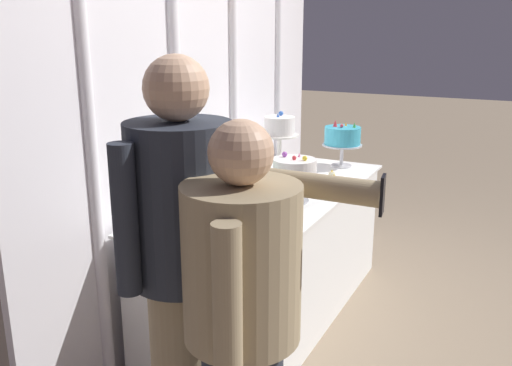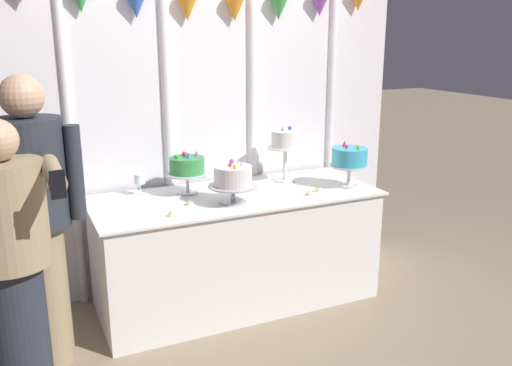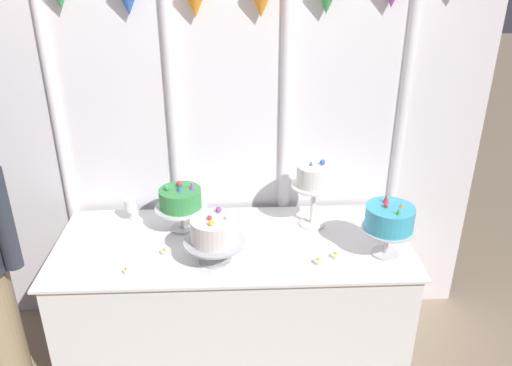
{
  "view_description": "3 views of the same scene",
  "coord_description": "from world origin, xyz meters",
  "px_view_note": "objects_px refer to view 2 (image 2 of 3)",
  "views": [
    {
      "loc": [
        -2.8,
        -1.2,
        1.71
      ],
      "look_at": [
        -0.05,
        0.19,
        0.85
      ],
      "focal_mm": 38.64,
      "sensor_mm": 36.0,
      "label": 1
    },
    {
      "loc": [
        -1.34,
        -3.14,
        1.83
      ],
      "look_at": [
        0.12,
        0.04,
        0.86
      ],
      "focal_mm": 38.0,
      "sensor_mm": 36.0,
      "label": 2
    },
    {
      "loc": [
        0.02,
        -2.27,
        2.26
      ],
      "look_at": [
        0.13,
        0.24,
        1.07
      ],
      "focal_mm": 35.55,
      "sensor_mm": 36.0,
      "label": 3
    }
  ],
  "objects_px": {
    "cake_display_leftmost": "(187,167)",
    "guest_man_dark_suit": "(35,215)",
    "tealight_far_left": "(171,215)",
    "tealight_far_right": "(318,190)",
    "wine_glass": "(140,180)",
    "cake_display_midleft": "(233,178)",
    "cake_table": "(237,248)",
    "tealight_near_left": "(189,204)",
    "tealight_near_right": "(309,194)",
    "cake_display_midright": "(285,142)",
    "guest_girl_blue_dress": "(11,258)",
    "cake_display_rightmost": "(349,158)"
  },
  "relations": [
    {
      "from": "cake_table",
      "to": "tealight_far_right",
      "type": "relative_size",
      "value": 41.58
    },
    {
      "from": "tealight_near_left",
      "to": "tealight_near_right",
      "type": "relative_size",
      "value": 1.03
    },
    {
      "from": "guest_girl_blue_dress",
      "to": "wine_glass",
      "type": "bearing_deg",
      "value": 44.62
    },
    {
      "from": "wine_glass",
      "to": "cake_display_midleft",
      "type": "bearing_deg",
      "value": -40.27
    },
    {
      "from": "tealight_near_right",
      "to": "cake_display_midright",
      "type": "bearing_deg",
      "value": 86.81
    },
    {
      "from": "cake_table",
      "to": "cake_display_rightmost",
      "type": "distance_m",
      "value": 1.01
    },
    {
      "from": "cake_display_leftmost",
      "to": "wine_glass",
      "type": "xyz_separation_m",
      "value": [
        -0.3,
        0.1,
        -0.08
      ]
    },
    {
      "from": "tealight_near_left",
      "to": "tealight_near_right",
      "type": "height_order",
      "value": "tealight_near_right"
    },
    {
      "from": "cake_table",
      "to": "guest_girl_blue_dress",
      "type": "relative_size",
      "value": 1.32
    },
    {
      "from": "cake_display_rightmost",
      "to": "guest_man_dark_suit",
      "type": "xyz_separation_m",
      "value": [
        -2.07,
        -0.08,
        -0.11
      ]
    },
    {
      "from": "cake_display_midright",
      "to": "cake_display_rightmost",
      "type": "height_order",
      "value": "cake_display_midright"
    },
    {
      "from": "cake_display_rightmost",
      "to": "guest_man_dark_suit",
      "type": "bearing_deg",
      "value": -177.9
    },
    {
      "from": "wine_glass",
      "to": "tealight_near_left",
      "type": "height_order",
      "value": "wine_glass"
    },
    {
      "from": "tealight_near_left",
      "to": "guest_girl_blue_dress",
      "type": "distance_m",
      "value": 1.14
    },
    {
      "from": "cake_display_midright",
      "to": "cake_display_midleft",
      "type": "bearing_deg",
      "value": -148.11
    },
    {
      "from": "tealight_far_left",
      "to": "guest_girl_blue_dress",
      "type": "height_order",
      "value": "guest_girl_blue_dress"
    },
    {
      "from": "tealight_far_right",
      "to": "cake_display_midleft",
      "type": "bearing_deg",
      "value": 179.56
    },
    {
      "from": "cake_table",
      "to": "tealight_far_right",
      "type": "bearing_deg",
      "value": -18.13
    },
    {
      "from": "cake_display_rightmost",
      "to": "tealight_far_right",
      "type": "distance_m",
      "value": 0.33
    },
    {
      "from": "cake_display_midleft",
      "to": "tealight_near_left",
      "type": "height_order",
      "value": "cake_display_midleft"
    },
    {
      "from": "tealight_far_right",
      "to": "guest_man_dark_suit",
      "type": "relative_size",
      "value": 0.03
    },
    {
      "from": "guest_man_dark_suit",
      "to": "guest_girl_blue_dress",
      "type": "relative_size",
      "value": 1.12
    },
    {
      "from": "cake_display_rightmost",
      "to": "guest_girl_blue_dress",
      "type": "relative_size",
      "value": 0.22
    },
    {
      "from": "guest_man_dark_suit",
      "to": "cake_table",
      "type": "bearing_deg",
      "value": 10.17
    },
    {
      "from": "cake_display_rightmost",
      "to": "guest_girl_blue_dress",
      "type": "xyz_separation_m",
      "value": [
        -2.2,
        -0.4,
        -0.2
      ]
    },
    {
      "from": "cake_display_midleft",
      "to": "tealight_far_right",
      "type": "relative_size",
      "value": 6.88
    },
    {
      "from": "cake_display_leftmost",
      "to": "guest_man_dark_suit",
      "type": "bearing_deg",
      "value": -158.66
    },
    {
      "from": "tealight_far_left",
      "to": "guest_man_dark_suit",
      "type": "distance_m",
      "value": 0.75
    },
    {
      "from": "cake_display_leftmost",
      "to": "guest_man_dark_suit",
      "type": "distance_m",
      "value": 1.06
    },
    {
      "from": "cake_display_leftmost",
      "to": "tealight_far_left",
      "type": "bearing_deg",
      "value": -119.89
    },
    {
      "from": "guest_man_dark_suit",
      "to": "guest_girl_blue_dress",
      "type": "height_order",
      "value": "guest_man_dark_suit"
    },
    {
      "from": "tealight_far_right",
      "to": "wine_glass",
      "type": "bearing_deg",
      "value": 159.16
    },
    {
      "from": "cake_display_midright",
      "to": "cake_display_rightmost",
      "type": "distance_m",
      "value": 0.48
    },
    {
      "from": "cake_display_rightmost",
      "to": "wine_glass",
      "type": "distance_m",
      "value": 1.45
    },
    {
      "from": "guest_man_dark_suit",
      "to": "tealight_far_right",
      "type": "bearing_deg",
      "value": 1.66
    },
    {
      "from": "cake_table",
      "to": "cake_display_midright",
      "type": "distance_m",
      "value": 0.84
    },
    {
      "from": "tealight_far_left",
      "to": "tealight_near_left",
      "type": "relative_size",
      "value": 0.77
    },
    {
      "from": "cake_table",
      "to": "tealight_near_left",
      "type": "height_order",
      "value": "tealight_near_left"
    },
    {
      "from": "cake_display_leftmost",
      "to": "guest_man_dark_suit",
      "type": "xyz_separation_m",
      "value": [
        -0.98,
        -0.38,
        -0.08
      ]
    },
    {
      "from": "guest_man_dark_suit",
      "to": "wine_glass",
      "type": "bearing_deg",
      "value": 35.29
    },
    {
      "from": "cake_display_midleft",
      "to": "cake_display_midright",
      "type": "height_order",
      "value": "cake_display_midright"
    },
    {
      "from": "cake_display_midleft",
      "to": "cake_display_rightmost",
      "type": "relative_size",
      "value": 0.98
    },
    {
      "from": "cake_display_midleft",
      "to": "guest_man_dark_suit",
      "type": "distance_m",
      "value": 1.18
    },
    {
      "from": "tealight_far_left",
      "to": "tealight_far_right",
      "type": "bearing_deg",
      "value": 4.64
    },
    {
      "from": "cake_display_leftmost",
      "to": "cake_display_midright",
      "type": "xyz_separation_m",
      "value": [
        0.75,
        0.02,
        0.1
      ]
    },
    {
      "from": "guest_girl_blue_dress",
      "to": "guest_man_dark_suit",
      "type": "bearing_deg",
      "value": 67.33
    },
    {
      "from": "cake_display_leftmost",
      "to": "tealight_near_right",
      "type": "distance_m",
      "value": 0.84
    },
    {
      "from": "cake_display_leftmost",
      "to": "guest_girl_blue_dress",
      "type": "xyz_separation_m",
      "value": [
        -1.11,
        -0.71,
        -0.18
      ]
    },
    {
      "from": "cake_display_rightmost",
      "to": "wine_glass",
      "type": "height_order",
      "value": "cake_display_rightmost"
    },
    {
      "from": "tealight_near_right",
      "to": "guest_girl_blue_dress",
      "type": "xyz_separation_m",
      "value": [
        -1.84,
        -0.33,
        -0.01
      ]
    }
  ]
}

